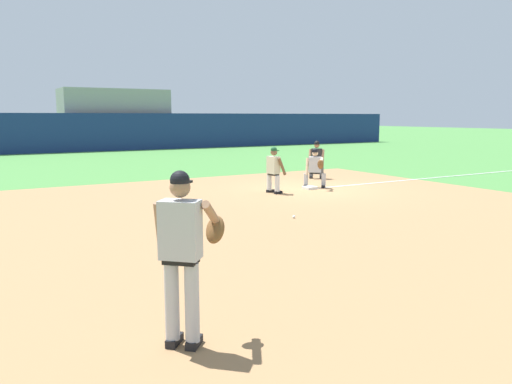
% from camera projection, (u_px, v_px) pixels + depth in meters
% --- Properties ---
extents(ground_plane, '(160.00, 160.00, 0.00)m').
position_uv_depth(ground_plane, '(310.00, 189.00, 16.53)').
color(ground_plane, '#47843D').
extents(infield_dirt_patch, '(18.00, 18.00, 0.01)m').
position_uv_depth(infield_dirt_patch, '(279.00, 227.00, 10.88)').
color(infield_dirt_patch, '#9E754C').
rests_on(infield_dirt_patch, ground).
extents(foul_line_stripe, '(13.70, 0.10, 0.00)m').
position_uv_depth(foul_line_stripe, '(449.00, 176.00, 19.93)').
color(foul_line_stripe, white).
rests_on(foul_line_stripe, ground).
extents(first_base_bag, '(0.38, 0.38, 0.09)m').
position_uv_depth(first_base_bag, '(310.00, 188.00, 16.53)').
color(first_base_bag, white).
rests_on(first_base_bag, ground).
extents(baseball, '(0.07, 0.07, 0.07)m').
position_uv_depth(baseball, '(294.00, 217.00, 11.79)').
color(baseball, white).
rests_on(baseball, ground).
extents(pitcher, '(0.85, 0.55, 1.86)m').
position_uv_depth(pitcher, '(184.00, 248.00, 5.10)').
color(pitcher, black).
rests_on(pitcher, ground).
extents(first_baseman, '(0.72, 1.09, 1.34)m').
position_uv_depth(first_baseman, '(315.00, 166.00, 16.72)').
color(first_baseman, black).
rests_on(first_baseman, ground).
extents(baserunner, '(0.48, 0.62, 1.46)m').
position_uv_depth(baserunner, '(274.00, 168.00, 15.52)').
color(baserunner, black).
rests_on(baserunner, ground).
extents(umpire, '(0.68, 0.67, 1.46)m').
position_uv_depth(umpire, '(317.00, 158.00, 19.23)').
color(umpire, black).
rests_on(umpire, ground).
extents(outfield_wall, '(48.00, 0.50, 2.60)m').
position_uv_depth(outfield_wall, '(125.00, 132.00, 35.14)').
color(outfield_wall, navy).
rests_on(outfield_wall, ground).
extents(stadium_seating_block, '(7.63, 3.35, 4.35)m').
position_uv_depth(stadium_seating_block, '(115.00, 119.00, 37.12)').
color(stadium_seating_block, gray).
rests_on(stadium_seating_block, ground).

